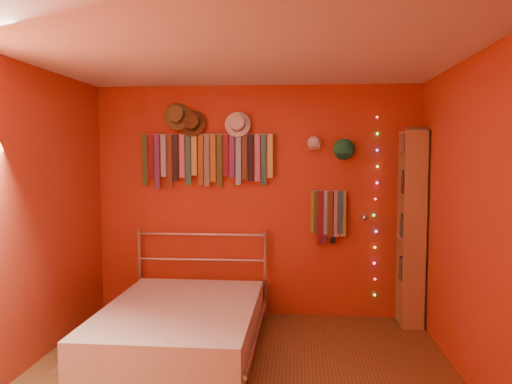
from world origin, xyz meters
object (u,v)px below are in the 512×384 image
(tie_rack, at_px, (206,157))
(reading_lamp, at_px, (364,217))
(bed, at_px, (181,326))
(bookshelf, at_px, (416,227))

(tie_rack, relative_size, reading_lamp, 5.15)
(tie_rack, bearing_deg, bed, -92.94)
(tie_rack, xyz_separation_m, reading_lamp, (1.67, -0.15, -0.62))
(tie_rack, distance_m, reading_lamp, 1.79)
(tie_rack, height_order, reading_lamp, tie_rack)
(reading_lamp, height_order, bookshelf, bookshelf)
(tie_rack, height_order, bookshelf, bookshelf)
(bookshelf, bearing_deg, tie_rack, 175.96)
(bookshelf, relative_size, bed, 1.02)
(tie_rack, height_order, bed, tie_rack)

